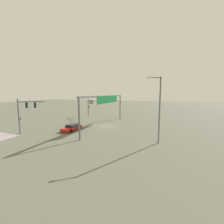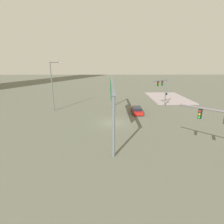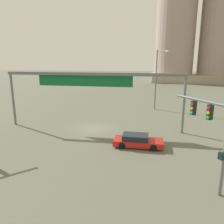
% 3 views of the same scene
% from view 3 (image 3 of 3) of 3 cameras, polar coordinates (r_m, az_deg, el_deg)
% --- Properties ---
extents(ground_plane, '(216.66, 216.66, 0.00)m').
position_cam_3_polar(ground_plane, '(27.04, -4.74, -4.29)').
color(ground_plane, '#5C5E50').
extents(traffic_signal_near_corner, '(2.68, 3.89, 6.19)m').
position_cam_3_polar(traffic_signal_near_corner, '(15.30, 24.41, -3.98)').
color(traffic_signal_near_corner, slate).
rests_on(traffic_signal_near_corner, ground).
extents(streetlamp_curved_arm, '(1.79, 2.01, 9.41)m').
position_cam_3_polar(streetlamp_curved_arm, '(36.45, 11.38, 8.87)').
color(streetlamp_curved_arm, '#5C6061').
rests_on(streetlamp_curved_arm, ground).
extents(overhead_sign_gantry, '(20.87, 0.43, 6.67)m').
position_cam_3_polar(overhead_sign_gantry, '(26.15, -5.47, 7.71)').
color(overhead_sign_gantry, slate).
rests_on(overhead_sign_gantry, ground).
extents(sedan_car_approaching, '(4.70, 1.94, 1.21)m').
position_cam_3_polar(sedan_car_approaching, '(21.81, 6.47, -7.30)').
color(sedan_car_approaching, red).
rests_on(sedan_car_approaching, ground).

